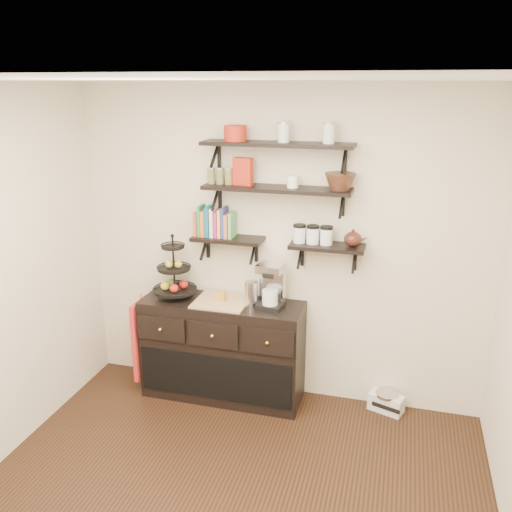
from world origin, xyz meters
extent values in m
cube|color=white|center=(0.00, 0.00, 2.70)|extent=(3.50, 3.50, 0.02)
cube|color=beige|center=(0.00, 1.75, 1.35)|extent=(3.50, 0.02, 2.70)
cube|color=black|center=(0.00, 1.61, 2.23)|extent=(1.20, 0.27, 0.03)
cube|color=black|center=(-0.52, 1.74, 2.12)|extent=(0.02, 0.03, 0.20)
cube|color=black|center=(0.52, 1.74, 2.12)|extent=(0.02, 0.03, 0.20)
cube|color=black|center=(0.00, 1.61, 1.89)|extent=(1.20, 0.27, 0.03)
cube|color=black|center=(-0.52, 1.74, 1.77)|extent=(0.02, 0.03, 0.20)
cube|color=black|center=(0.52, 1.74, 1.77)|extent=(0.02, 0.03, 0.20)
cube|color=black|center=(-0.42, 1.62, 1.44)|extent=(0.60, 0.25, 0.03)
cube|color=black|center=(-0.64, 1.74, 1.32)|extent=(0.02, 0.03, 0.20)
cube|color=black|center=(-0.20, 1.74, 1.32)|extent=(0.03, 0.03, 0.20)
cube|color=black|center=(0.42, 1.62, 1.44)|extent=(0.60, 0.25, 0.03)
cube|color=black|center=(0.20, 1.74, 1.32)|extent=(0.03, 0.03, 0.20)
cube|color=black|center=(0.64, 1.74, 1.32)|extent=(0.02, 0.03, 0.20)
cube|color=#C54823|center=(-0.68, 1.63, 1.55)|extent=(0.02, 0.15, 0.20)
cube|color=#267846|center=(-0.65, 1.63, 1.57)|extent=(0.03, 0.15, 0.24)
cube|color=#B8681D|center=(-0.61, 1.63, 1.55)|extent=(0.04, 0.15, 0.21)
cube|color=#105679|center=(-0.57, 1.63, 1.57)|extent=(0.03, 0.15, 0.25)
cube|color=beige|center=(-0.54, 1.63, 1.56)|extent=(0.03, 0.15, 0.22)
cube|color=#A41E79|center=(-0.50, 1.63, 1.58)|extent=(0.04, 0.15, 0.26)
cube|color=yellow|center=(-0.46, 1.63, 1.56)|extent=(0.03, 0.15, 0.23)
cube|color=navy|center=(-0.42, 1.63, 1.55)|extent=(0.03, 0.15, 0.20)
cube|color=#B55F37|center=(-0.38, 1.63, 1.57)|extent=(0.04, 0.15, 0.24)
cube|color=#51A156|center=(-0.34, 1.63, 1.55)|extent=(0.03, 0.15, 0.21)
cylinder|color=silver|center=(0.19, 1.63, 1.51)|extent=(0.10, 0.10, 0.13)
cylinder|color=silver|center=(0.30, 1.63, 1.51)|extent=(0.10, 0.10, 0.13)
cylinder|color=silver|center=(0.41, 1.63, 1.51)|extent=(0.10, 0.10, 0.13)
cube|color=black|center=(-0.45, 1.51, 0.45)|extent=(1.40, 0.45, 0.90)
cube|color=tan|center=(-0.45, 1.51, 0.91)|extent=(0.45, 0.41, 0.02)
sphere|color=gold|center=(-0.91, 1.26, 0.70)|extent=(0.04, 0.04, 0.04)
sphere|color=gold|center=(-0.45, 1.26, 0.70)|extent=(0.04, 0.04, 0.04)
sphere|color=gold|center=(0.02, 1.26, 0.70)|extent=(0.04, 0.04, 0.04)
cylinder|color=black|center=(-0.88, 1.51, 1.17)|extent=(0.02, 0.02, 0.55)
cylinder|color=black|center=(-0.88, 1.51, 0.97)|extent=(0.37, 0.37, 0.01)
cylinder|color=black|center=(-0.88, 1.51, 1.16)|extent=(0.28, 0.28, 0.02)
cylinder|color=black|center=(-0.88, 1.51, 1.36)|extent=(0.20, 0.20, 0.02)
sphere|color=#B21914|center=(-0.81, 1.56, 1.01)|extent=(0.08, 0.08, 0.08)
sphere|color=gold|center=(-0.92, 1.51, 1.20)|extent=(0.07, 0.07, 0.07)
cube|color=#A87B26|center=(-0.45, 1.51, 0.96)|extent=(0.08, 0.08, 0.08)
cube|color=black|center=(-0.02, 1.51, 0.92)|extent=(0.23, 0.21, 0.04)
cube|color=silver|center=(-0.02, 1.58, 1.08)|extent=(0.22, 0.10, 0.32)
cube|color=silver|center=(-0.02, 1.51, 1.25)|extent=(0.23, 0.21, 0.07)
cylinder|color=silver|center=(-0.02, 1.50, 1.00)|extent=(0.15, 0.15, 0.12)
cylinder|color=silver|center=(-0.18, 1.49, 1.01)|extent=(0.11, 0.11, 0.22)
cube|color=#B32B13|center=(-1.18, 1.41, 0.51)|extent=(0.04, 0.31, 0.71)
cube|color=silver|center=(0.98, 1.64, 0.08)|extent=(0.32, 0.23, 0.15)
cylinder|color=silver|center=(0.98, 1.64, 0.16)|extent=(0.24, 0.24, 0.02)
cube|color=black|center=(0.98, 1.57, 0.08)|extent=(0.24, 0.09, 0.04)
cube|color=#A52312|center=(-0.28, 1.61, 2.01)|extent=(0.17, 0.09, 0.22)
cylinder|color=white|center=(0.13, 1.61, 1.95)|extent=(0.09, 0.09, 0.10)
cylinder|color=#A52312|center=(-0.34, 1.61, 2.31)|extent=(0.18, 0.18, 0.12)
camera|label=1|loc=(0.98, -2.54, 2.68)|focal=38.00mm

